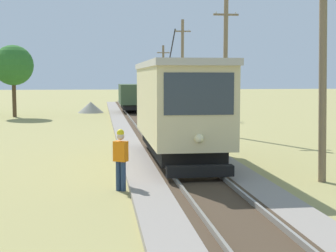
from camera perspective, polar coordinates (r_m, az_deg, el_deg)
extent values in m
cube|color=beige|center=(18.82, 1.16, 2.64)|extent=(2.50, 8.00, 2.60)
cube|color=#B2ADA3|center=(18.80, 1.17, 6.93)|extent=(2.60, 8.32, 0.22)
cube|color=black|center=(18.96, 1.15, -2.14)|extent=(2.10, 7.04, 0.44)
cube|color=#2D3842|center=(14.85, 3.55, 3.65)|extent=(2.10, 0.03, 1.25)
cube|color=#2D3842|center=(19.04, 4.92, 3.75)|extent=(0.02, 6.72, 1.04)
sphere|color=#F4EAB2|center=(14.91, 3.55, -1.42)|extent=(0.28, 0.28, 0.28)
cylinder|color=black|center=(20.41, 0.47, 9.10)|extent=(0.05, 1.67, 1.19)
cube|color=black|center=(14.92, 3.63, -5.11)|extent=(2.00, 0.36, 0.32)
cylinder|color=black|center=(16.78, 2.33, -3.15)|extent=(1.54, 0.80, 0.80)
cylinder|color=black|center=(21.16, 0.22, -1.33)|extent=(1.54, 0.80, 0.80)
cube|color=#384C33|center=(44.39, -3.96, 3.64)|extent=(2.40, 5.20, 1.70)
cube|color=black|center=(44.44, -3.95, 2.25)|extent=(2.02, 4.78, 0.38)
cylinder|color=black|center=(42.89, -3.81, 2.13)|extent=(1.54, 0.76, 0.76)
cylinder|color=black|center=(46.00, -4.07, 2.36)|extent=(1.54, 0.76, 0.76)
cylinder|color=#7A664C|center=(16.38, 17.12, 5.89)|extent=(0.24, 0.60, 6.85)
cylinder|color=#7A664C|center=(28.01, 6.51, 6.59)|extent=(0.24, 0.30, 7.56)
cube|color=#7A664C|center=(28.21, 6.58, 12.42)|extent=(1.40, 0.10, 0.10)
cylinder|color=silver|center=(28.09, 5.47, 12.67)|extent=(0.08, 0.08, 0.10)
cylinder|color=silver|center=(28.36, 7.69, 12.58)|extent=(0.08, 0.08, 0.10)
cylinder|color=#7A664C|center=(42.34, 1.64, 6.57)|extent=(0.24, 0.38, 8.01)
cube|color=#7A664C|center=(42.50, 1.65, 10.68)|extent=(1.40, 0.10, 0.10)
cylinder|color=silver|center=(42.42, 0.90, 10.82)|extent=(0.08, 0.08, 0.10)
cylinder|color=silver|center=(42.60, 2.39, 10.80)|extent=(0.08, 0.08, 0.10)
cylinder|color=#7A664C|center=(54.94, -0.53, 5.65)|extent=(0.24, 0.53, 6.69)
cube|color=#7A664C|center=(55.00, -0.53, 8.30)|extent=(1.40, 0.10, 0.10)
cylinder|color=silver|center=(54.94, -1.10, 8.41)|extent=(0.08, 0.08, 0.10)
cylinder|color=silver|center=(55.08, 0.05, 8.40)|extent=(0.08, 0.08, 0.10)
cone|color=gray|center=(46.66, -8.74, 2.11)|extent=(2.39, 2.39, 1.00)
cylinder|color=navy|center=(14.53, -5.09, -5.69)|extent=(0.15, 0.15, 0.86)
cylinder|color=navy|center=(14.61, -5.63, -5.64)|extent=(0.15, 0.15, 0.86)
cube|color=orange|center=(14.44, -5.39, -2.86)|extent=(0.45, 0.41, 0.58)
sphere|color=beige|center=(14.39, -5.40, -1.17)|extent=(0.22, 0.22, 0.22)
sphere|color=yellow|center=(14.38, -5.41, -0.77)|extent=(0.21, 0.21, 0.21)
cylinder|color=#4C3823|center=(43.05, -17.02, 2.97)|extent=(0.32, 0.32, 2.99)
sphere|color=#2D6B28|center=(43.03, -17.12, 6.60)|extent=(3.27, 3.27, 3.27)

